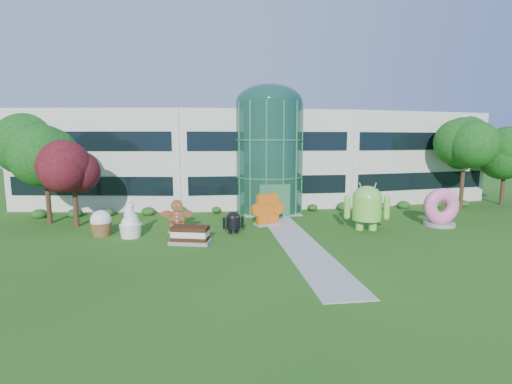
{
  "coord_description": "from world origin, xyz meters",
  "views": [
    {
      "loc": [
        -5.71,
        -21.49,
        6.5
      ],
      "look_at": [
        -2.01,
        6.0,
        2.6
      ],
      "focal_mm": 26.0,
      "sensor_mm": 36.0,
      "label": 1
    }
  ],
  "objects": [
    {
      "name": "ground",
      "position": [
        0.0,
        0.0,
        0.0
      ],
      "size": [
        140.0,
        140.0,
        0.0
      ],
      "primitive_type": "plane",
      "color": "#215114",
      "rests_on": "ground"
    },
    {
      "name": "building",
      "position": [
        0.0,
        18.0,
        4.65
      ],
      "size": [
        46.0,
        15.0,
        9.3
      ],
      "primitive_type": null,
      "color": "beige",
      "rests_on": "ground"
    },
    {
      "name": "atrium",
      "position": [
        0.0,
        12.0,
        4.9
      ],
      "size": [
        6.0,
        6.0,
        9.8
      ],
      "primitive_type": "cylinder",
      "color": "#194738",
      "rests_on": "ground"
    },
    {
      "name": "walkway",
      "position": [
        0.0,
        2.0,
        0.02
      ],
      "size": [
        2.4,
        20.0,
        0.04
      ],
      "primitive_type": "cube",
      "color": "#9E9E93",
      "rests_on": "ground"
    },
    {
      "name": "tree_red",
      "position": [
        -15.5,
        7.5,
        3.0
      ],
      "size": [
        4.0,
        4.0,
        6.0
      ],
      "primitive_type": null,
      "color": "#3F0C14",
      "rests_on": "ground"
    },
    {
      "name": "trees_backdrop",
      "position": [
        0.0,
        13.0,
        4.2
      ],
      "size": [
        52.0,
        8.0,
        8.4
      ],
      "primitive_type": null,
      "color": "#104110",
      "rests_on": "ground"
    },
    {
      "name": "android_green",
      "position": [
        5.76,
        3.56,
        1.91
      ],
      "size": [
        3.81,
        3.0,
        3.81
      ],
      "primitive_type": null,
      "rotation": [
        0.0,
        0.0,
        -0.25
      ],
      "color": "#73CE42",
      "rests_on": "ground"
    },
    {
      "name": "android_black",
      "position": [
        -3.91,
        3.84,
        0.9
      ],
      "size": [
        1.72,
        1.29,
        1.79
      ],
      "primitive_type": null,
      "rotation": [
        0.0,
        0.0,
        0.16
      ],
      "color": "black",
      "rests_on": "ground"
    },
    {
      "name": "donut",
      "position": [
        11.9,
        4.12,
        1.47
      ],
      "size": [
        2.84,
        1.36,
        2.95
      ],
      "primitive_type": null,
      "rotation": [
        0.0,
        0.0,
        -0.0
      ],
      "color": "#E7579F",
      "rests_on": "ground"
    },
    {
      "name": "gingerbread",
      "position": [
        -7.84,
        4.88,
        1.16
      ],
      "size": [
        2.55,
        1.04,
        2.33
      ],
      "primitive_type": null,
      "rotation": [
        0.0,
        0.0,
        -0.03
      ],
      "color": "maroon",
      "rests_on": "ground"
    },
    {
      "name": "ice_cream_sandwich",
      "position": [
        -6.79,
        1.62,
        0.56
      ],
      "size": [
        2.76,
        1.86,
        1.12
      ],
      "primitive_type": null,
      "rotation": [
        0.0,
        0.0,
        -0.26
      ],
      "color": "black",
      "rests_on": "ground"
    },
    {
      "name": "honeycomb",
      "position": [
        -1.11,
        6.08,
        1.13
      ],
      "size": [
        3.07,
        1.96,
        2.27
      ],
      "primitive_type": null,
      "rotation": [
        0.0,
        0.0,
        0.35
      ],
      "color": "orange",
      "rests_on": "ground"
    },
    {
      "name": "froyo",
      "position": [
        -10.83,
        3.74,
        1.35
      ],
      "size": [
        1.92,
        1.92,
        2.7
      ],
      "primitive_type": null,
      "rotation": [
        0.0,
        0.0,
        -0.25
      ],
      "color": "white",
      "rests_on": "ground"
    },
    {
      "name": "cupcake",
      "position": [
        -12.9,
        4.43,
        0.89
      ],
      "size": [
        1.61,
        1.61,
        1.79
      ],
      "primitive_type": null,
      "rotation": [
        0.0,
        0.0,
        0.08
      ],
      "color": "white",
      "rests_on": "ground"
    }
  ]
}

